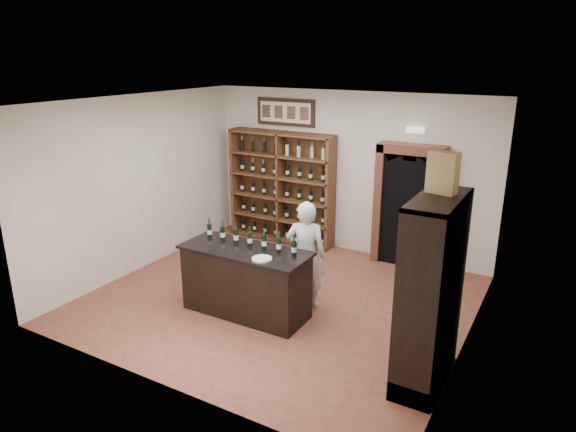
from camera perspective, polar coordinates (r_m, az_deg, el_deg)
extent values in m
plane|color=brown|center=(8.04, -0.99, -9.22)|extent=(5.50, 5.50, 0.00)
plane|color=white|center=(7.19, -1.11, 12.59)|extent=(5.50, 5.50, 0.00)
cube|color=beige|center=(9.64, 6.57, 4.77)|extent=(5.50, 0.04, 3.00)
cube|color=beige|center=(9.15, -16.07, 3.48)|extent=(0.04, 5.00, 3.00)
cube|color=beige|center=(6.59, 20.03, -2.40)|extent=(0.04, 5.00, 3.00)
cube|color=brown|center=(10.27, -0.25, 3.40)|extent=(2.20, 0.02, 2.20)
cube|color=brown|center=(10.69, -5.73, 3.88)|extent=(0.06, 0.38, 2.20)
cube|color=brown|center=(9.64, 4.74, 2.38)|extent=(0.06, 0.38, 2.20)
cube|color=brown|center=(10.12, -0.76, 3.18)|extent=(0.04, 0.38, 2.20)
cube|color=brown|center=(10.44, -0.74, -2.46)|extent=(2.18, 0.38, 0.04)
cube|color=brown|center=(10.30, -0.74, -0.24)|extent=(2.18, 0.38, 0.04)
cube|color=brown|center=(10.18, -0.75, 2.03)|extent=(2.18, 0.38, 0.03)
cube|color=brown|center=(10.07, -0.76, 4.35)|extent=(2.18, 0.38, 0.04)
cube|color=brown|center=(9.98, -0.77, 6.72)|extent=(2.18, 0.38, 0.04)
cube|color=brown|center=(9.91, -0.78, 9.12)|extent=(2.18, 0.38, 0.04)
cube|color=black|center=(10.01, -0.26, 11.47)|extent=(1.25, 0.04, 0.52)
cube|color=black|center=(9.20, 13.22, 0.91)|extent=(0.97, 0.29, 2.05)
cube|color=#AC5942|center=(9.33, 10.18, 1.46)|extent=(0.14, 0.35, 2.15)
cube|color=#AC5942|center=(9.06, 16.30, 0.52)|extent=(0.14, 0.35, 2.15)
cube|color=#AC5942|center=(8.95, 13.65, 7.23)|extent=(1.15, 0.35, 0.16)
cube|color=white|center=(9.00, 13.99, 9.27)|extent=(0.30, 0.10, 0.10)
cube|color=black|center=(7.48, -4.70, -7.46)|extent=(1.80, 0.70, 0.94)
cube|color=black|center=(7.28, -4.80, -3.82)|extent=(1.88, 0.78, 0.04)
cylinder|color=black|center=(7.73, -8.71, -1.65)|extent=(0.07, 0.07, 0.21)
cylinder|color=silver|center=(7.74, -8.70, -1.76)|extent=(0.07, 0.07, 0.07)
cylinder|color=#174624|center=(7.68, -8.76, -0.60)|extent=(0.03, 0.03, 0.09)
cylinder|color=black|center=(7.59, -7.28, -1.96)|extent=(0.07, 0.07, 0.21)
cylinder|color=silver|center=(7.60, -7.28, -2.06)|extent=(0.07, 0.07, 0.07)
cylinder|color=#174624|center=(7.54, -7.33, -0.89)|extent=(0.03, 0.03, 0.09)
cylinder|color=black|center=(7.46, -5.80, -2.27)|extent=(0.07, 0.07, 0.21)
cylinder|color=silver|center=(7.46, -5.80, -2.38)|extent=(0.07, 0.07, 0.07)
cylinder|color=#174624|center=(7.41, -5.84, -1.18)|extent=(0.03, 0.03, 0.09)
cylinder|color=black|center=(7.33, -4.27, -2.60)|extent=(0.07, 0.07, 0.21)
cylinder|color=silver|center=(7.33, -4.26, -2.71)|extent=(0.07, 0.07, 0.07)
cylinder|color=#174624|center=(7.28, -4.29, -1.49)|extent=(0.03, 0.03, 0.09)
cylinder|color=black|center=(7.20, -2.68, -2.93)|extent=(0.07, 0.07, 0.21)
cylinder|color=silver|center=(7.21, -2.67, -3.04)|extent=(0.07, 0.07, 0.07)
cylinder|color=#174624|center=(7.15, -2.69, -1.80)|extent=(0.03, 0.03, 0.09)
cylinder|color=black|center=(7.09, -1.03, -3.27)|extent=(0.07, 0.07, 0.21)
cylinder|color=silver|center=(7.09, -1.03, -3.38)|extent=(0.07, 0.07, 0.07)
cylinder|color=#174624|center=(7.03, -1.04, -2.13)|extent=(0.03, 0.03, 0.09)
cylinder|color=black|center=(6.98, 0.67, -3.62)|extent=(0.07, 0.07, 0.21)
cylinder|color=silver|center=(6.98, 0.67, -3.73)|extent=(0.07, 0.07, 0.07)
cylinder|color=#174624|center=(6.92, 0.67, -2.46)|extent=(0.03, 0.03, 0.09)
cube|color=black|center=(5.92, 17.73, -8.65)|extent=(0.02, 1.20, 2.20)
cube|color=black|center=(5.45, 13.99, -10.66)|extent=(0.48, 0.04, 2.20)
cube|color=black|center=(6.48, 16.88, -6.22)|extent=(0.48, 0.04, 2.20)
cube|color=black|center=(5.58, 16.47, 1.78)|extent=(0.48, 1.20, 0.04)
cube|color=black|center=(6.44, 14.82, -16.13)|extent=(0.48, 1.20, 0.24)
cube|color=black|center=(6.32, 14.99, -14.39)|extent=(0.48, 1.16, 0.03)
cube|color=black|center=(6.05, 15.41, -9.96)|extent=(0.48, 1.16, 0.03)
cube|color=black|center=(5.82, 15.85, -5.15)|extent=(0.48, 1.16, 0.03)
imported|color=silver|center=(7.54, 1.98, -4.33)|extent=(0.69, 0.56, 1.63)
cylinder|color=silver|center=(6.89, -2.93, -4.77)|extent=(0.27, 0.27, 0.02)
cube|color=tan|center=(5.69, 16.81, 4.63)|extent=(0.35, 0.21, 0.46)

